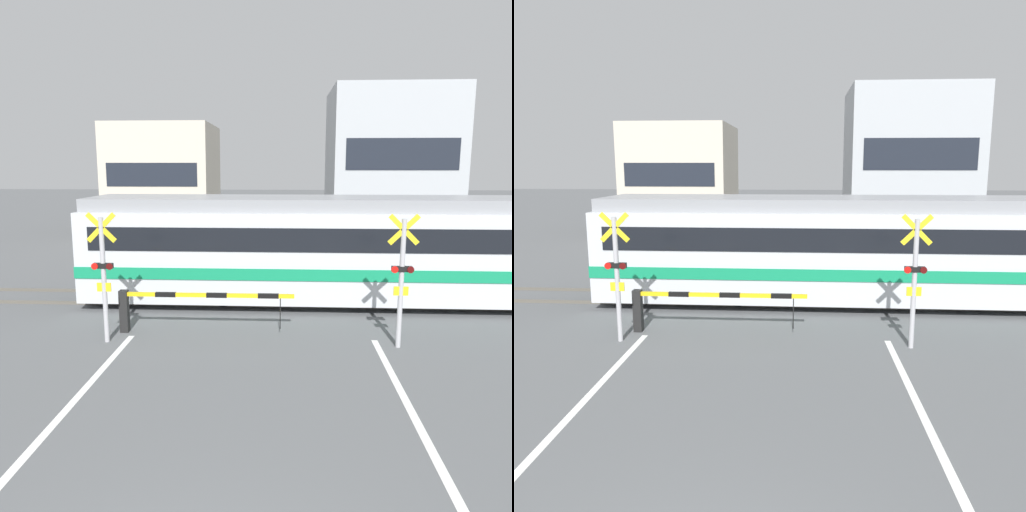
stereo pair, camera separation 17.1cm
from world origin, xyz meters
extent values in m
cube|color=#5B564C|center=(0.00, 10.83, 0.04)|extent=(50.00, 0.10, 0.08)
cube|color=#5B564C|center=(0.00, 12.27, 0.04)|extent=(50.00, 0.10, 0.08)
cube|color=silver|center=(5.59, 11.55, 1.49)|extent=(21.15, 2.88, 2.51)
cube|color=gray|center=(5.59, 11.55, 2.92)|extent=(20.94, 2.53, 0.36)
cube|color=#148C59|center=(5.59, 11.55, 1.11)|extent=(21.17, 2.94, 0.32)
cube|color=black|center=(5.59, 11.55, 2.05)|extent=(20.30, 2.92, 0.64)
cube|color=black|center=(-5.00, 11.55, 2.05)|extent=(0.03, 2.01, 0.80)
cylinder|color=black|center=(-0.97, 10.83, 0.38)|extent=(0.76, 0.12, 0.76)
cylinder|color=black|center=(-0.97, 12.27, 0.38)|extent=(0.76, 0.12, 0.76)
cube|color=black|center=(-3.11, 8.49, 0.52)|extent=(0.20, 0.20, 1.04)
cube|color=yellow|center=(-1.06, 8.49, 0.95)|extent=(4.11, 0.09, 0.09)
cube|color=black|center=(-2.08, 8.49, 0.95)|extent=(0.49, 0.10, 0.10)
cube|color=black|center=(-0.85, 8.49, 0.95)|extent=(0.49, 0.10, 0.10)
cube|color=black|center=(0.38, 8.49, 0.95)|extent=(0.49, 0.10, 0.10)
cylinder|color=black|center=(0.67, 8.49, 0.52)|extent=(0.02, 0.02, 0.76)
cube|color=black|center=(3.11, 14.23, 0.52)|extent=(0.20, 0.20, 1.04)
cube|color=yellow|center=(1.06, 14.23, 0.95)|extent=(4.11, 0.09, 0.09)
cube|color=black|center=(2.08, 14.23, 0.95)|extent=(0.49, 0.10, 0.10)
cube|color=black|center=(0.85, 14.23, 0.95)|extent=(0.49, 0.10, 0.10)
cube|color=black|center=(-0.38, 14.23, 0.95)|extent=(0.49, 0.10, 0.10)
cylinder|color=black|center=(-0.67, 14.23, 0.52)|extent=(0.02, 0.02, 0.76)
cylinder|color=#B2B2B7|center=(-3.31, 7.79, 1.44)|extent=(0.11, 0.11, 2.88)
cube|color=yellow|center=(-3.31, 7.79, 2.65)|extent=(0.68, 0.04, 0.68)
cube|color=yellow|center=(-3.31, 7.79, 2.65)|extent=(0.68, 0.04, 0.68)
cube|color=black|center=(-3.31, 7.79, 1.78)|extent=(0.44, 0.12, 0.12)
cylinder|color=red|center=(-3.48, 7.72, 1.78)|extent=(0.15, 0.03, 0.15)
cylinder|color=#4C0C0C|center=(-3.14, 7.72, 1.78)|extent=(0.15, 0.03, 0.15)
cube|color=yellow|center=(-3.31, 7.77, 1.30)|extent=(0.32, 0.03, 0.20)
cylinder|color=#B2B2B7|center=(3.31, 7.79, 1.44)|extent=(0.11, 0.11, 2.88)
cube|color=yellow|center=(3.31, 7.79, 2.65)|extent=(0.68, 0.04, 0.68)
cube|color=yellow|center=(3.31, 7.79, 2.65)|extent=(0.68, 0.04, 0.68)
cube|color=black|center=(3.31, 7.79, 1.78)|extent=(0.44, 0.12, 0.12)
cylinder|color=red|center=(3.14, 7.72, 1.78)|extent=(0.15, 0.03, 0.15)
cylinder|color=#4C0C0C|center=(3.48, 7.72, 1.78)|extent=(0.15, 0.03, 0.15)
cube|color=yellow|center=(3.31, 7.77, 1.30)|extent=(0.32, 0.03, 0.20)
cylinder|color=#23232D|center=(0.17, 16.49, 0.38)|extent=(0.13, 0.13, 0.76)
cylinder|color=#23232D|center=(0.31, 16.49, 0.38)|extent=(0.13, 0.13, 0.76)
cube|color=navy|center=(0.24, 16.49, 1.06)|extent=(0.38, 0.22, 0.60)
sphere|color=tan|center=(0.24, 16.49, 1.48)|extent=(0.21, 0.21, 0.21)
cube|color=beige|center=(-6.44, 27.31, 3.18)|extent=(5.96, 6.29, 6.36)
cube|color=#1E232D|center=(-6.44, 24.15, 3.50)|extent=(5.01, 0.03, 1.27)
cube|color=#B2B7BC|center=(6.99, 27.31, 4.16)|extent=(7.07, 6.29, 8.33)
cube|color=#1E232D|center=(6.99, 24.15, 4.58)|extent=(5.94, 0.03, 1.67)
camera|label=1|loc=(0.70, -2.98, 4.01)|focal=35.00mm
camera|label=2|loc=(0.87, -2.97, 4.01)|focal=35.00mm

